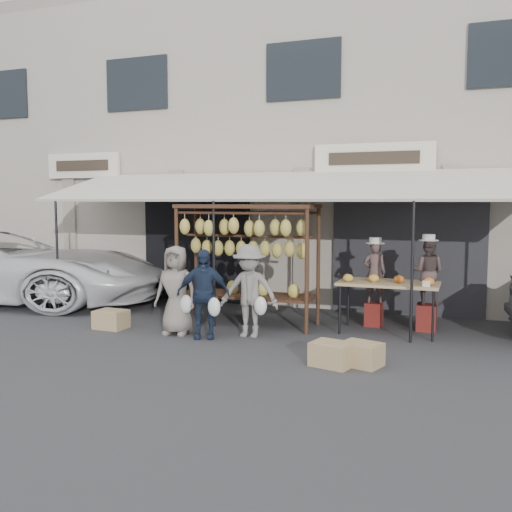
{
  "coord_description": "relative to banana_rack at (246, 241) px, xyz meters",
  "views": [
    {
      "loc": [
        3.31,
        -8.25,
        2.3
      ],
      "look_at": [
        -0.27,
        1.4,
        1.3
      ],
      "focal_mm": 40.0,
      "sensor_mm": 36.0,
      "label": 1
    }
  ],
  "objects": [
    {
      "name": "shophouse",
      "position": [
        0.49,
        5.04,
        2.08
      ],
      "size": [
        24.0,
        6.15,
        7.3
      ],
      "color": "#A2988A",
      "rests_on": "ground_plane"
    },
    {
      "name": "crate_near_a",
      "position": [
        2.09,
        -2.04,
        -1.4
      ],
      "size": [
        0.64,
        0.54,
        0.33
      ],
      "primitive_type": "cube",
      "rotation": [
        0.0,
        0.0,
        -0.25
      ],
      "color": "tan",
      "rests_on": "ground_plane"
    },
    {
      "name": "banana_rack",
      "position": [
        0.0,
        0.0,
        0.0
      ],
      "size": [
        2.6,
        0.9,
        2.24
      ],
      "color": "black",
      "rests_on": "ground_plane"
    },
    {
      "name": "crate_near_b",
      "position": [
        2.47,
        -1.88,
        -1.41
      ],
      "size": [
        0.64,
        0.55,
        0.32
      ],
      "primitive_type": "cube",
      "rotation": [
        0.0,
        0.0,
        -0.31
      ],
      "color": "tan",
      "rests_on": "ground_plane"
    },
    {
      "name": "stool_left",
      "position": [
        2.23,
        0.75,
        -1.35
      ],
      "size": [
        0.32,
        0.32,
        0.43
      ],
      "primitive_type": "cube",
      "rotation": [
        0.0,
        0.0,
        -0.05
      ],
      "color": "maroon",
      "rests_on": "ground_plane"
    },
    {
      "name": "customer_mid",
      "position": [
        -0.3,
        -1.19,
        -0.82
      ],
      "size": [
        0.95,
        0.63,
        1.5
      ],
      "primitive_type": "imported",
      "rotation": [
        0.0,
        0.0,
        0.32
      ],
      "color": "#1D2A43",
      "rests_on": "ground_plane"
    },
    {
      "name": "crate_far",
      "position": [
        -2.18,
        -1.13,
        -1.4
      ],
      "size": [
        0.57,
        0.44,
        0.33
      ],
      "primitive_type": "cube",
      "rotation": [
        0.0,
        0.0,
        -0.05
      ],
      "color": "tan",
      "rests_on": "ground_plane"
    },
    {
      "name": "vendor_right",
      "position": [
        3.17,
        0.67,
        -0.51
      ],
      "size": [
        0.63,
        0.52,
        1.17
      ],
      "primitive_type": "imported",
      "rotation": [
        0.0,
        0.0,
        3.0
      ],
      "color": "#50403E",
      "rests_on": "stool_right"
    },
    {
      "name": "ground_plane",
      "position": [
        0.49,
        -1.46,
        -1.57
      ],
      "size": [
        90.0,
        90.0,
        0.0
      ],
      "primitive_type": "plane",
      "color": "#2D2D30"
    },
    {
      "name": "stool_right",
      "position": [
        3.17,
        0.67,
        -1.33
      ],
      "size": [
        0.35,
        0.35,
        0.47
      ],
      "primitive_type": "cube",
      "rotation": [
        0.0,
        0.0,
        -0.05
      ],
      "color": "maroon",
      "rests_on": "ground_plane"
    },
    {
      "name": "customer_right",
      "position": [
        0.38,
        -0.83,
        -0.78
      ],
      "size": [
        1.06,
        0.67,
        1.57
      ],
      "primitive_type": "imported",
      "rotation": [
        0.0,
        0.0,
        0.09
      ],
      "color": "slate",
      "rests_on": "ground_plane"
    },
    {
      "name": "customer_left",
      "position": [
        -0.86,
        -1.1,
        -0.8
      ],
      "size": [
        0.78,
        0.53,
        1.54
      ],
      "primitive_type": "imported",
      "rotation": [
        0.0,
        0.0,
        0.06
      ],
      "color": "slate",
      "rests_on": "ground_plane"
    },
    {
      "name": "produce_table",
      "position": [
        2.55,
        0.23,
        -0.71
      ],
      "size": [
        1.7,
        0.9,
        1.04
      ],
      "color": "tan",
      "rests_on": "ground_plane"
    },
    {
      "name": "awning",
      "position": [
        0.5,
        0.82,
        1.0
      ],
      "size": [
        10.0,
        2.35,
        2.92
      ],
      "color": "beige",
      "rests_on": "ground_plane"
    },
    {
      "name": "vendor_left",
      "position": [
        2.23,
        0.75,
        -0.57
      ],
      "size": [
        0.46,
        0.35,
        1.13
      ],
      "primitive_type": "imported",
      "rotation": [
        0.0,
        0.0,
        3.35
      ],
      "color": "brown",
      "rests_on": "stool_left"
    }
  ]
}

